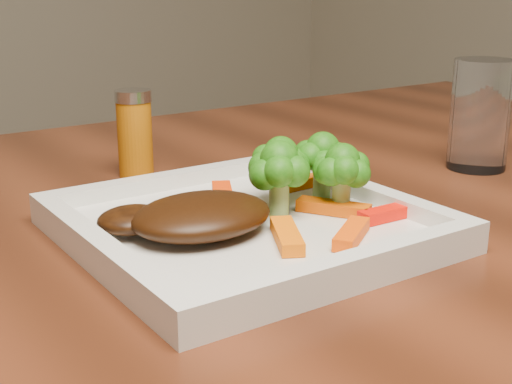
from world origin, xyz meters
TOP-DOWN VIEW (x-y plane):
  - plate at (0.18, -0.21)m, footprint 0.27×0.27m
  - steak at (0.14, -0.21)m, footprint 0.12×0.09m
  - broccoli_0 at (0.23, -0.18)m, footprint 0.07×0.07m
  - broccoli_1 at (0.28, -0.19)m, footprint 0.07×0.07m
  - broccoli_2 at (0.26, -0.23)m, footprint 0.06×0.06m
  - broccoli_3 at (0.21, -0.21)m, footprint 0.07×0.07m
  - carrot_0 at (0.23, -0.29)m, footprint 0.06×0.05m
  - carrot_1 at (0.28, -0.27)m, footprint 0.05×0.02m
  - carrot_2 at (0.18, -0.26)m, footprint 0.04×0.07m
  - carrot_3 at (0.28, -0.15)m, footprint 0.05×0.02m
  - carrot_4 at (0.20, -0.15)m, footprint 0.04×0.06m
  - carrot_5 at (0.26, -0.23)m, footprint 0.05×0.06m
  - spice_shaker at (0.19, 0.02)m, footprint 0.04×0.04m
  - drinking_glass at (0.51, -0.17)m, footprint 0.08×0.08m

SIDE VIEW (x-z plane):
  - plate at x=0.18m, z-range 0.75..0.76m
  - carrot_0 at x=0.23m, z-range 0.76..0.77m
  - carrot_1 at x=0.28m, z-range 0.76..0.77m
  - carrot_2 at x=0.18m, z-range 0.76..0.77m
  - carrot_3 at x=0.28m, z-range 0.76..0.77m
  - carrot_4 at x=0.20m, z-range 0.76..0.77m
  - carrot_5 at x=0.26m, z-range 0.76..0.77m
  - steak at x=0.14m, z-range 0.76..0.79m
  - broccoli_2 at x=0.26m, z-range 0.76..0.82m
  - broccoli_3 at x=0.21m, z-range 0.76..0.82m
  - broccoli_1 at x=0.28m, z-range 0.76..0.83m
  - spice_shaker at x=0.19m, z-range 0.75..0.84m
  - broccoli_0 at x=0.23m, z-range 0.76..0.83m
  - drinking_glass at x=0.51m, z-range 0.75..0.87m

